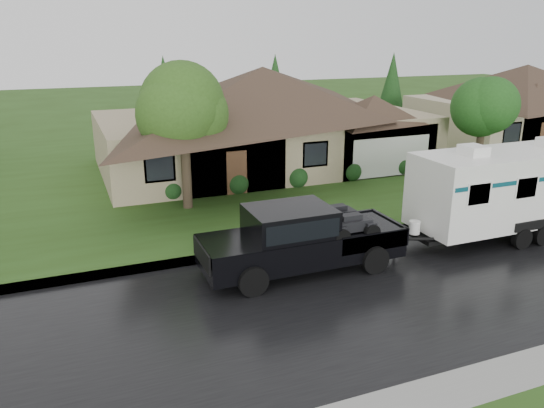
{
  "coord_description": "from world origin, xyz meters",
  "views": [
    {
      "loc": [
        -8.72,
        -14.25,
        7.46
      ],
      "look_at": [
        -2.23,
        2.0,
        1.84
      ],
      "focal_mm": 35.0,
      "sensor_mm": 36.0,
      "label": 1
    }
  ],
  "objects": [
    {
      "name": "travel_trailer",
      "position": [
        6.85,
        0.34,
        1.95
      ],
      "size": [
        8.21,
        2.88,
        3.68
      ],
      "color": "white",
      "rests_on": "ground"
    },
    {
      "name": "road",
      "position": [
        0.0,
        -2.0,
        0.01
      ],
      "size": [
        140.0,
        8.0,
        0.01
      ],
      "primitive_type": "cube",
      "color": "black",
      "rests_on": "ground"
    },
    {
      "name": "ground",
      "position": [
        0.0,
        0.0,
        0.0
      ],
      "size": [
        140.0,
        140.0,
        0.0
      ],
      "primitive_type": "plane",
      "color": "#2A4917",
      "rests_on": "ground"
    },
    {
      "name": "house_main",
      "position": [
        2.29,
        13.84,
        3.59
      ],
      "size": [
        19.44,
        10.8,
        6.9
      ],
      "color": "gray",
      "rests_on": "lawn"
    },
    {
      "name": "tree_right_green",
      "position": [
        11.77,
        7.37,
        3.89
      ],
      "size": [
        3.26,
        3.26,
        5.4
      ],
      "color": "#382B1E",
      "rests_on": "lawn"
    },
    {
      "name": "shrub_row",
      "position": [
        2.0,
        9.3,
        0.65
      ],
      "size": [
        13.6,
        1.0,
        1.0
      ],
      "color": "#143814",
      "rests_on": "lawn"
    },
    {
      "name": "tree_left_green",
      "position": [
        -3.91,
        7.84,
        4.41
      ],
      "size": [
        3.71,
        3.71,
        6.14
      ],
      "color": "#382B1E",
      "rests_on": "lawn"
    },
    {
      "name": "house_neighbor",
      "position": [
        22.27,
        14.34,
        3.32
      ],
      "size": [
        15.12,
        9.72,
        6.45
      ],
      "color": "tan",
      "rests_on": "lawn"
    },
    {
      "name": "lawn",
      "position": [
        0.0,
        15.0,
        0.07
      ],
      "size": [
        140.0,
        26.0,
        0.15
      ],
      "primitive_type": "cube",
      "color": "#2A4917",
      "rests_on": "ground"
    },
    {
      "name": "curb",
      "position": [
        0.0,
        2.25,
        0.07
      ],
      "size": [
        140.0,
        0.5,
        0.15
      ],
      "primitive_type": "cube",
      "color": "gray",
      "rests_on": "ground"
    },
    {
      "name": "pickup_truck",
      "position": [
        -1.97,
        0.34,
        1.19
      ],
      "size": [
        6.65,
        2.53,
        2.22
      ],
      "color": "black",
      "rests_on": "ground"
    }
  ]
}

